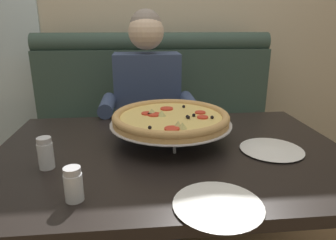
# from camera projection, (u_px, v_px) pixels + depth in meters

# --- Properties ---
(booth_bench) EXTENTS (1.73, 0.78, 1.13)m
(booth_bench) POSITION_uv_depth(u_px,v_px,m) (157.00, 139.00, 2.17)
(booth_bench) COLOR #384C42
(booth_bench) RESTS_ON ground_plane
(dining_table) EXTENTS (1.37, 0.93, 0.72)m
(dining_table) POSITION_uv_depth(u_px,v_px,m) (172.00, 167.00, 1.20)
(dining_table) COLOR black
(dining_table) RESTS_ON ground_plane
(diner_main) EXTENTS (0.54, 0.64, 1.27)m
(diner_main) POSITION_uv_depth(u_px,v_px,m) (148.00, 107.00, 1.81)
(diner_main) COLOR #2D3342
(diner_main) RESTS_ON ground_plane
(pizza) EXTENTS (0.50, 0.50, 0.13)m
(pizza) POSITION_uv_depth(u_px,v_px,m) (171.00, 118.00, 1.24)
(pizza) COLOR silver
(pizza) RESTS_ON dining_table
(shaker_pepper_flakes) EXTENTS (0.05, 0.05, 0.10)m
(shaker_pepper_flakes) POSITION_uv_depth(u_px,v_px,m) (74.00, 186.00, 0.83)
(shaker_pepper_flakes) COLOR white
(shaker_pepper_flakes) RESTS_ON dining_table
(shaker_oregano) EXTENTS (0.05, 0.05, 0.11)m
(shaker_oregano) POSITION_uv_depth(u_px,v_px,m) (46.00, 155.00, 1.02)
(shaker_oregano) COLOR white
(shaker_oregano) RESTS_ON dining_table
(plate_near_left) EXTENTS (0.24, 0.24, 0.02)m
(plate_near_left) POSITION_uv_depth(u_px,v_px,m) (272.00, 148.00, 1.17)
(plate_near_left) COLOR white
(plate_near_left) RESTS_ON dining_table
(plate_near_right) EXTENTS (0.25, 0.25, 0.02)m
(plate_near_right) POSITION_uv_depth(u_px,v_px,m) (218.00, 203.00, 0.81)
(plate_near_right) COLOR white
(plate_near_right) RESTS_ON dining_table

